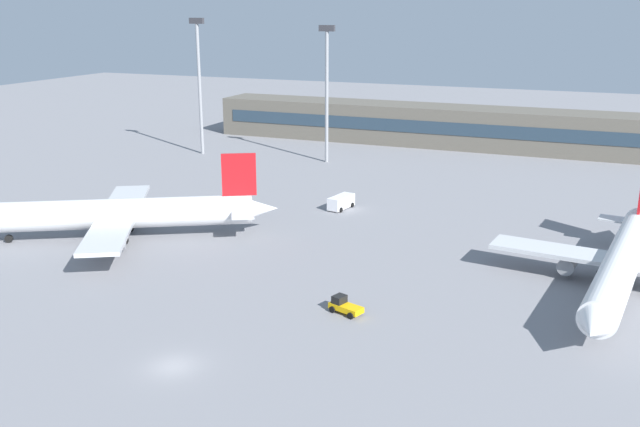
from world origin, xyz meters
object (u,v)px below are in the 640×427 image
Objects in this scene: airplane_mid at (622,263)px; baggage_tug_yellow at (344,306)px; airplane_near at (107,214)px; floodlight_tower_west at (199,78)px; floodlight_tower_east at (327,85)px; service_van_white at (341,202)px.

baggage_tug_yellow is (-26.37, -17.66, -2.40)m from airplane_mid.
floodlight_tower_west reaches higher than airplane_near.
floodlight_tower_west reaches higher than airplane_mid.
airplane_near is at bearing -173.93° from airplane_mid.
airplane_near is 60.15m from floodlight_tower_east.
floodlight_tower_west is (-57.73, 66.79, 15.54)m from baggage_tug_yellow.
airplane_mid is at bearing 33.81° from baggage_tug_yellow.
airplane_near reaches higher than baggage_tug_yellow.
airplane_near is 65.13m from airplane_mid.
airplane_mid is at bearing -42.57° from floodlight_tower_east.
airplane_mid is at bearing -25.35° from service_van_white.
floodlight_tower_east is (8.89, 58.22, 12.19)m from airplane_near.
airplane_mid is at bearing -30.30° from floodlight_tower_west.
baggage_tug_yellow is at bearing -49.16° from floodlight_tower_west.
service_van_white is (-40.62, 19.25, -2.09)m from airplane_mid.
service_van_white is at bearing -64.57° from floodlight_tower_east.
floodlight_tower_east is (-15.26, 32.09, 14.57)m from service_van_white.
baggage_tug_yellow is 0.14× the size of floodlight_tower_east.
floodlight_tower_west reaches higher than service_van_white.
service_van_white is 54.91m from floodlight_tower_west.
floodlight_tower_east is at bearing 113.16° from baggage_tug_yellow.
airplane_mid is at bearing 6.07° from airplane_near.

